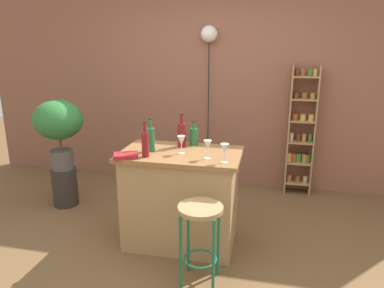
% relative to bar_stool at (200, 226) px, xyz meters
% --- Properties ---
extents(ground, '(12.00, 12.00, 0.00)m').
position_rel_bar_stool_xyz_m(ground, '(-0.30, 0.28, -0.51)').
color(ground, brown).
extents(back_wall, '(6.40, 0.10, 2.80)m').
position_rel_bar_stool_xyz_m(back_wall, '(-0.30, 2.23, 0.89)').
color(back_wall, '#8C5642').
rests_on(back_wall, ground).
extents(kitchen_counter, '(1.10, 0.67, 0.92)m').
position_rel_bar_stool_xyz_m(kitchen_counter, '(-0.30, 0.58, -0.05)').
color(kitchen_counter, '#A87F51').
rests_on(kitchen_counter, ground).
extents(bar_stool, '(0.35, 0.35, 0.68)m').
position_rel_bar_stool_xyz_m(bar_stool, '(0.00, 0.00, 0.00)').
color(bar_stool, '#196642').
rests_on(bar_stool, ground).
extents(spice_shelf, '(0.32, 0.18, 1.62)m').
position_rel_bar_stool_xyz_m(spice_shelf, '(0.86, 2.07, 0.29)').
color(spice_shelf, '#A87F51').
rests_on(spice_shelf, ground).
extents(plant_stool, '(0.29, 0.29, 0.45)m').
position_rel_bar_stool_xyz_m(plant_stool, '(-1.86, 1.09, -0.28)').
color(plant_stool, '#2D2823').
rests_on(plant_stool, ground).
extents(potted_plant, '(0.56, 0.51, 0.81)m').
position_rel_bar_stool_xyz_m(potted_plant, '(-1.86, 1.09, 0.48)').
color(potted_plant, '#514C47').
rests_on(potted_plant, plant_stool).
extents(bottle_olive_oil, '(0.07, 0.07, 0.31)m').
position_rel_bar_stool_xyz_m(bottle_olive_oil, '(-0.58, 0.56, 0.53)').
color(bottle_olive_oil, '#236638').
rests_on(bottle_olive_oil, kitchen_counter).
extents(bottle_spirits_clear, '(0.08, 0.08, 0.24)m').
position_rel_bar_stool_xyz_m(bottle_spirits_clear, '(-0.24, 0.84, 0.50)').
color(bottle_spirits_clear, '#236638').
rests_on(bottle_spirits_clear, kitchen_counter).
extents(bottle_wine_red, '(0.06, 0.06, 0.32)m').
position_rel_bar_stool_xyz_m(bottle_wine_red, '(-0.57, 0.38, 0.53)').
color(bottle_wine_red, maroon).
rests_on(bottle_wine_red, kitchen_counter).
extents(bottle_vinegar, '(0.08, 0.08, 0.32)m').
position_rel_bar_stool_xyz_m(bottle_vinegar, '(-0.34, 0.77, 0.53)').
color(bottle_vinegar, maroon).
rests_on(bottle_vinegar, kitchen_counter).
extents(wine_glass_left, '(0.07, 0.07, 0.16)m').
position_rel_bar_stool_xyz_m(wine_glass_left, '(-0.03, 0.45, 0.53)').
color(wine_glass_left, silver).
rests_on(wine_glass_left, kitchen_counter).
extents(wine_glass_center, '(0.07, 0.07, 0.16)m').
position_rel_bar_stool_xyz_m(wine_glass_center, '(0.13, 0.37, 0.53)').
color(wine_glass_center, silver).
rests_on(wine_glass_center, kitchen_counter).
extents(wine_glass_right, '(0.07, 0.07, 0.16)m').
position_rel_bar_stool_xyz_m(wine_glass_right, '(-0.29, 0.54, 0.53)').
color(wine_glass_right, silver).
rests_on(wine_glass_right, kitchen_counter).
extents(cookbook, '(0.25, 0.22, 0.03)m').
position_rel_bar_stool_xyz_m(cookbook, '(-0.73, 0.32, 0.43)').
color(cookbook, maroon).
rests_on(cookbook, kitchen_counter).
extents(pendant_globe_light, '(0.21, 0.21, 2.08)m').
position_rel_bar_stool_xyz_m(pendant_globe_light, '(-0.32, 2.12, 1.44)').
color(pendant_globe_light, black).
rests_on(pendant_globe_light, ground).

